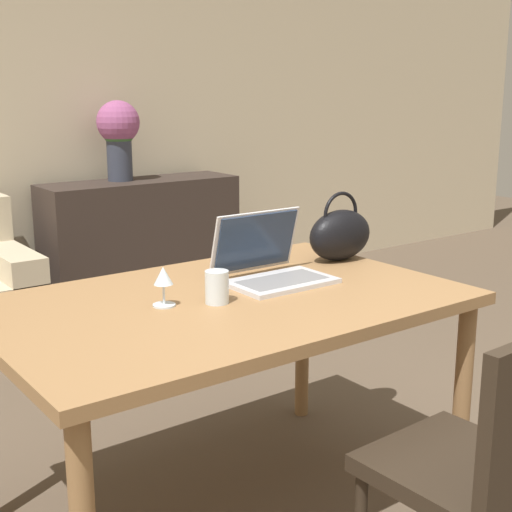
% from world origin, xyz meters
% --- Properties ---
extents(wall_back, '(10.00, 0.06, 2.70)m').
position_xyz_m(wall_back, '(0.00, 3.26, 1.35)').
color(wall_back, beige).
rests_on(wall_back, ground_plane).
extents(dining_table, '(1.51, 0.98, 0.77)m').
position_xyz_m(dining_table, '(-0.15, 0.64, 0.69)').
color(dining_table, olive).
rests_on(dining_table, ground_plane).
extents(chair, '(0.45, 0.45, 0.86)m').
position_xyz_m(chair, '(0.11, -0.19, 0.48)').
color(chair, '#2D2319').
rests_on(chair, ground_plane).
extents(sideboard, '(1.29, 0.40, 0.85)m').
position_xyz_m(sideboard, '(0.74, 2.94, 0.43)').
color(sideboard, '#332823').
rests_on(sideboard, ground_plane).
extents(laptop, '(0.36, 0.30, 0.24)m').
position_xyz_m(laptop, '(0.09, 0.73, 0.84)').
color(laptop, silver).
rests_on(laptop, dining_table).
extents(drinking_glass, '(0.08, 0.08, 0.10)m').
position_xyz_m(drinking_glass, '(-0.21, 0.61, 0.83)').
color(drinking_glass, silver).
rests_on(drinking_glass, dining_table).
extents(wine_glass, '(0.07, 0.07, 0.13)m').
position_xyz_m(wine_glass, '(-0.36, 0.68, 0.86)').
color(wine_glass, silver).
rests_on(wine_glass, dining_table).
extents(handbag, '(0.29, 0.14, 0.27)m').
position_xyz_m(handbag, '(0.50, 0.80, 0.88)').
color(handbag, black).
rests_on(handbag, dining_table).
extents(flower_vase, '(0.27, 0.27, 0.51)m').
position_xyz_m(flower_vase, '(0.63, 2.99, 1.17)').
color(flower_vase, '#333847').
rests_on(flower_vase, sideboard).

